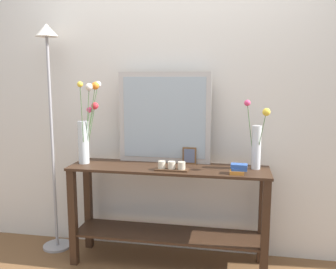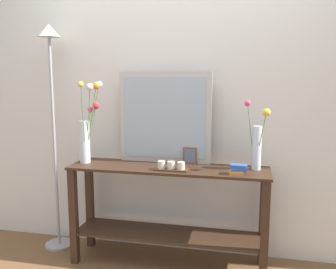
# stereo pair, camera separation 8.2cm
# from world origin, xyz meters

# --- Properties ---
(ground_plane) EXTENTS (7.00, 6.00, 0.02)m
(ground_plane) POSITION_xyz_m (0.00, 0.00, -0.01)
(ground_plane) COLOR brown
(wall_back) EXTENTS (6.40, 0.08, 2.70)m
(wall_back) POSITION_xyz_m (0.00, 0.31, 1.35)
(wall_back) COLOR silver
(wall_back) RESTS_ON ground
(console_table) EXTENTS (1.52, 0.38, 0.78)m
(console_table) POSITION_xyz_m (0.00, 0.00, 0.49)
(console_table) COLOR #382316
(console_table) RESTS_ON ground
(mirror_leaning) EXTENTS (0.74, 0.03, 0.72)m
(mirror_leaning) POSITION_xyz_m (-0.06, 0.16, 1.14)
(mirror_leaning) COLOR #B7B2AD
(mirror_leaning) RESTS_ON console_table
(tall_vase_left) EXTENTS (0.19, 0.23, 0.65)m
(tall_vase_left) POSITION_xyz_m (-0.66, -0.00, 1.05)
(tall_vase_left) COLOR silver
(tall_vase_left) RESTS_ON console_table
(vase_right) EXTENTS (0.18, 0.14, 0.52)m
(vase_right) POSITION_xyz_m (0.65, 0.06, 0.99)
(vase_right) COLOR silver
(vase_right) RESTS_ON console_table
(candle_tray) EXTENTS (0.24, 0.09, 0.07)m
(candle_tray) POSITION_xyz_m (0.04, -0.09, 0.81)
(candle_tray) COLOR #472D1C
(candle_tray) RESTS_ON console_table
(picture_frame_small) EXTENTS (0.11, 0.01, 0.13)m
(picture_frame_small) POSITION_xyz_m (0.15, 0.13, 0.85)
(picture_frame_small) COLOR brown
(picture_frame_small) RESTS_ON console_table
(book_stack) EXTENTS (0.12, 0.09, 0.07)m
(book_stack) POSITION_xyz_m (0.53, -0.10, 0.82)
(book_stack) COLOR orange
(book_stack) RESTS_ON console_table
(floor_lamp) EXTENTS (0.24, 0.24, 1.88)m
(floor_lamp) POSITION_xyz_m (-1.00, 0.09, 1.27)
(floor_lamp) COLOR #9E9EA3
(floor_lamp) RESTS_ON ground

